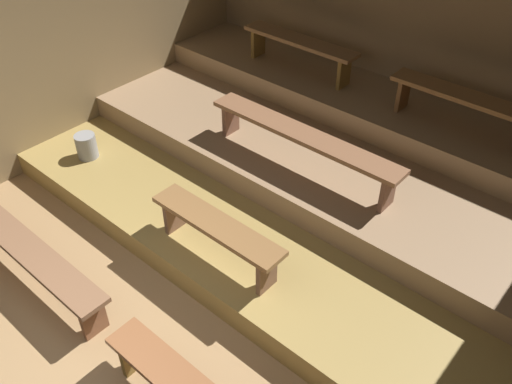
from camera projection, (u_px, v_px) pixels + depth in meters
ground at (268, 231)px, 5.80m from camera, size 6.61×5.71×0.08m
wall_back at (401, 53)px, 6.51m from camera, size 6.61×0.06×2.34m
wall_left at (86, 51)px, 6.55m from camera, size 0.06×5.71×2.34m
platform_lower at (304, 191)px, 6.06m from camera, size 5.81×3.66×0.27m
platform_middle at (336, 149)px, 6.24m from camera, size 5.81×2.46×0.27m
platform_upper at (371, 106)px, 6.48m from camera, size 5.81×1.08×0.27m
bench_floor_left at (28, 252)px, 5.00m from camera, size 2.16×0.29×0.42m
bench_lower_center at (217, 230)px, 4.87m from camera, size 1.43×0.29×0.42m
bench_middle_center at (303, 138)px, 5.52m from camera, size 2.29×0.29×0.42m
bench_upper_left at (299, 45)px, 6.71m from camera, size 1.61×0.29×0.42m
bench_upper_right at (464, 101)px, 5.60m from camera, size 1.61×0.29×0.42m
pail_lower at (86, 146)px, 6.27m from camera, size 0.24×0.24×0.29m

